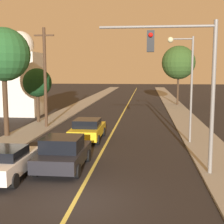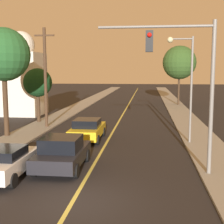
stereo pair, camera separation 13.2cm
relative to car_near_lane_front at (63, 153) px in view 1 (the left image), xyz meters
name	(u,v)px [view 1 (the left image)]	position (x,y,z in m)	size (l,w,h in m)	color
ground_plane	(74,202)	(1.38, -3.69, -0.78)	(200.00, 200.00, 0.00)	black
road_surface	(129,102)	(1.38, 32.31, -0.77)	(9.85, 80.00, 0.01)	black
sidewalk_left	(88,101)	(-4.80, 32.31, -0.72)	(2.50, 80.00, 0.12)	gray
sidewalk_right	(171,102)	(7.56, 32.31, -0.72)	(2.50, 80.00, 0.12)	gray
car_near_lane_front	(63,153)	(0.00, 0.00, 0.00)	(2.09, 4.03, 1.57)	black
car_near_lane_second	(88,129)	(0.00, 6.24, -0.05)	(1.98, 4.24, 1.43)	gold
car_outer_lane_front	(5,162)	(-2.17, -1.48, -0.08)	(1.98, 3.87, 1.34)	white
traffic_signal_mast	(187,71)	(5.60, -0.23, 3.81)	(5.00, 0.42, 6.61)	slate
streetlamp_right	(186,75)	(6.27, 5.83, 3.59)	(1.61, 0.36, 6.58)	slate
utility_pole_left	(45,76)	(-4.15, 10.22, 3.42)	(1.60, 0.24, 7.84)	#422D1E
tree_left_near	(37,83)	(-5.62, 12.48, 2.78)	(2.50, 2.50, 4.72)	#3D2B1C
tree_left_far	(3,55)	(-5.79, 6.49, 4.90)	(3.63, 3.63, 7.41)	#3D2B1C
tree_right_near	(179,63)	(8.06, 28.08, 4.90)	(4.38, 4.38, 7.76)	#3D2B1C
domed_building_left	(21,77)	(-9.11, 17.48, 3.15)	(4.13, 4.13, 8.66)	beige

